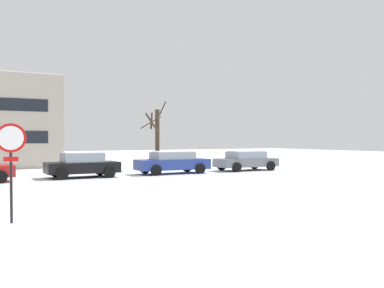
# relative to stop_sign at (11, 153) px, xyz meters

# --- Properties ---
(ground_plane) EXTENTS (120.00, 120.00, 0.00)m
(ground_plane) POSITION_rel_stop_sign_xyz_m (1.08, 2.17, -1.82)
(ground_plane) COLOR white
(road_surface) EXTENTS (80.00, 9.58, 0.00)m
(road_surface) POSITION_rel_stop_sign_xyz_m (1.08, 5.95, -1.81)
(road_surface) COLOR silver
(road_surface) RESTS_ON ground
(stop_sign) EXTENTS (0.76, 0.19, 2.59)m
(stop_sign) POSITION_rel_stop_sign_xyz_m (0.00, 0.00, 0.00)
(stop_sign) COLOR black
(stop_sign) RESTS_ON ground
(parked_car_black) EXTENTS (3.99, 2.20, 1.43)m
(parked_car_black) POSITION_rel_stop_sign_xyz_m (4.91, 11.89, -1.08)
(parked_car_black) COLOR black
(parked_car_black) RESTS_ON ground
(parked_car_blue) EXTENTS (4.60, 2.04, 1.41)m
(parked_car_blue) POSITION_rel_stop_sign_xyz_m (10.51, 11.74, -1.09)
(parked_car_blue) COLOR #283D93
(parked_car_blue) RESTS_ON ground
(parked_car_gray) EXTENTS (4.34, 2.12, 1.35)m
(parked_car_gray) POSITION_rel_stop_sign_xyz_m (16.11, 11.67, -1.12)
(parked_car_gray) COLOR slate
(parked_car_gray) RESTS_ON ground
(tree_far_left) EXTENTS (1.71, 1.86, 4.83)m
(tree_far_left) POSITION_rel_stop_sign_xyz_m (10.96, 15.12, 0.51)
(tree_far_left) COLOR #423326
(tree_far_left) RESTS_ON ground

